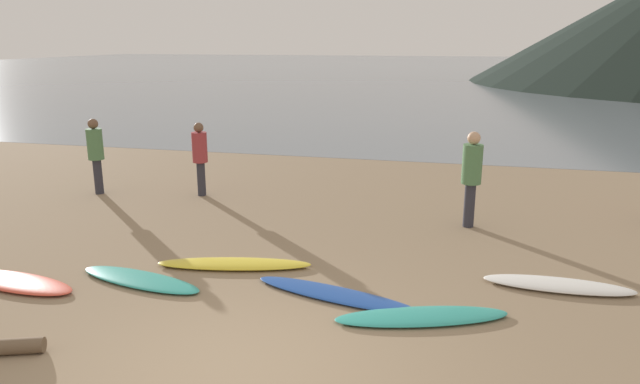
{
  "coord_description": "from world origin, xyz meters",
  "views": [
    {
      "loc": [
        2.01,
        -4.91,
        3.36
      ],
      "look_at": [
        -0.42,
        5.13,
        0.6
      ],
      "focal_mm": 32.5,
      "sensor_mm": 36.0,
      "label": 1
    }
  ],
  "objects_px": {
    "surfboard_0": "(17,282)",
    "surfboard_1": "(140,279)",
    "surfboard_3": "(335,294)",
    "person_0": "(96,150)",
    "surfboard_5": "(558,285)",
    "surfboard_4": "(422,316)",
    "surfboard_2": "(234,264)",
    "person_2": "(200,153)",
    "person_1": "(472,172)"
  },
  "relations": [
    {
      "from": "surfboard_2",
      "to": "surfboard_4",
      "type": "distance_m",
      "value": 3.07
    },
    {
      "from": "person_1",
      "to": "surfboard_4",
      "type": "bearing_deg",
      "value": 178.95
    },
    {
      "from": "surfboard_4",
      "to": "person_0",
      "type": "distance_m",
      "value": 8.64
    },
    {
      "from": "surfboard_1",
      "to": "person_0",
      "type": "xyz_separation_m",
      "value": [
        -3.43,
        4.15,
        0.95
      ]
    },
    {
      "from": "surfboard_4",
      "to": "person_1",
      "type": "xyz_separation_m",
      "value": [
        0.57,
        3.88,
        1.0
      ]
    },
    {
      "from": "surfboard_2",
      "to": "person_1",
      "type": "xyz_separation_m",
      "value": [
        3.45,
        2.84,
        0.99
      ]
    },
    {
      "from": "surfboard_5",
      "to": "person_1",
      "type": "relative_size",
      "value": 1.14
    },
    {
      "from": "surfboard_2",
      "to": "person_1",
      "type": "height_order",
      "value": "person_1"
    },
    {
      "from": "surfboard_3",
      "to": "surfboard_1",
      "type": "bearing_deg",
      "value": -162.16
    },
    {
      "from": "surfboard_3",
      "to": "person_0",
      "type": "xyz_separation_m",
      "value": [
        -6.23,
        3.97,
        0.95
      ]
    },
    {
      "from": "person_0",
      "to": "person_2",
      "type": "xyz_separation_m",
      "value": [
        2.29,
        0.39,
        -0.04
      ]
    },
    {
      "from": "surfboard_5",
      "to": "surfboard_2",
      "type": "bearing_deg",
      "value": -174.85
    },
    {
      "from": "surfboard_2",
      "to": "surfboard_3",
      "type": "height_order",
      "value": "surfboard_2"
    },
    {
      "from": "person_1",
      "to": "person_2",
      "type": "xyz_separation_m",
      "value": [
        -5.69,
        0.87,
        -0.09
      ]
    },
    {
      "from": "surfboard_4",
      "to": "surfboard_5",
      "type": "xyz_separation_m",
      "value": [
        1.77,
        1.38,
        0.01
      ]
    },
    {
      "from": "surfboard_2",
      "to": "person_2",
      "type": "distance_m",
      "value": 4.42
    },
    {
      "from": "surfboard_5",
      "to": "surfboard_0",
      "type": "bearing_deg",
      "value": -166.14
    },
    {
      "from": "surfboard_2",
      "to": "surfboard_4",
      "type": "relative_size",
      "value": 1.08
    },
    {
      "from": "surfboard_4",
      "to": "person_1",
      "type": "bearing_deg",
      "value": 62.86
    },
    {
      "from": "surfboard_0",
      "to": "person_0",
      "type": "xyz_separation_m",
      "value": [
        -1.81,
        4.66,
        0.94
      ]
    },
    {
      "from": "surfboard_4",
      "to": "person_0",
      "type": "bearing_deg",
      "value": 130.78
    },
    {
      "from": "surfboard_2",
      "to": "person_2",
      "type": "xyz_separation_m",
      "value": [
        -2.24,
        3.71,
        0.9
      ]
    },
    {
      "from": "person_0",
      "to": "person_1",
      "type": "distance_m",
      "value": 7.99
    },
    {
      "from": "surfboard_1",
      "to": "surfboard_2",
      "type": "height_order",
      "value": "surfboard_2"
    },
    {
      "from": "surfboard_3",
      "to": "person_1",
      "type": "distance_m",
      "value": 4.04
    },
    {
      "from": "surfboard_0",
      "to": "surfboard_3",
      "type": "xyz_separation_m",
      "value": [
        4.42,
        0.68,
        -0.01
      ]
    },
    {
      "from": "surfboard_2",
      "to": "surfboard_0",
      "type": "bearing_deg",
      "value": -165.56
    },
    {
      "from": "surfboard_4",
      "to": "person_1",
      "type": "height_order",
      "value": "person_1"
    },
    {
      "from": "person_1",
      "to": "surfboard_2",
      "type": "bearing_deg",
      "value": 136.73
    },
    {
      "from": "surfboard_2",
      "to": "surfboard_5",
      "type": "relative_size",
      "value": 1.17
    },
    {
      "from": "surfboard_3",
      "to": "surfboard_2",
      "type": "bearing_deg",
      "value": 172.97
    },
    {
      "from": "surfboard_4",
      "to": "surfboard_5",
      "type": "bearing_deg",
      "value": 19.09
    },
    {
      "from": "surfboard_2",
      "to": "person_0",
      "type": "height_order",
      "value": "person_0"
    },
    {
      "from": "surfboard_3",
      "to": "person_2",
      "type": "relative_size",
      "value": 1.48
    },
    {
      "from": "surfboard_0",
      "to": "person_1",
      "type": "distance_m",
      "value": 7.52
    },
    {
      "from": "person_2",
      "to": "surfboard_4",
      "type": "bearing_deg",
      "value": -73.24
    },
    {
      "from": "surfboard_3",
      "to": "surfboard_5",
      "type": "relative_size",
      "value": 1.19
    },
    {
      "from": "person_1",
      "to": "person_2",
      "type": "relative_size",
      "value": 1.09
    },
    {
      "from": "surfboard_5",
      "to": "person_1",
      "type": "distance_m",
      "value": 2.95
    },
    {
      "from": "surfboard_4",
      "to": "person_2",
      "type": "height_order",
      "value": "person_2"
    },
    {
      "from": "person_0",
      "to": "surfboard_5",
      "type": "bearing_deg",
      "value": 134.01
    },
    {
      "from": "surfboard_0",
      "to": "surfboard_3",
      "type": "bearing_deg",
      "value": 16.77
    },
    {
      "from": "surfboard_0",
      "to": "person_1",
      "type": "bearing_deg",
      "value": 42.12
    },
    {
      "from": "surfboard_1",
      "to": "surfboard_3",
      "type": "xyz_separation_m",
      "value": [
        2.8,
        0.18,
        -0.0
      ]
    },
    {
      "from": "surfboard_0",
      "to": "surfboard_1",
      "type": "height_order",
      "value": "surfboard_0"
    },
    {
      "from": "surfboard_5",
      "to": "surfboard_1",
      "type": "bearing_deg",
      "value": -167.4
    },
    {
      "from": "surfboard_1",
      "to": "person_0",
      "type": "distance_m",
      "value": 5.47
    },
    {
      "from": "surfboard_0",
      "to": "surfboard_3",
      "type": "distance_m",
      "value": 4.48
    },
    {
      "from": "surfboard_1",
      "to": "surfboard_5",
      "type": "height_order",
      "value": "surfboard_5"
    },
    {
      "from": "surfboard_4",
      "to": "surfboard_1",
      "type": "bearing_deg",
      "value": 158.37
    }
  ]
}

